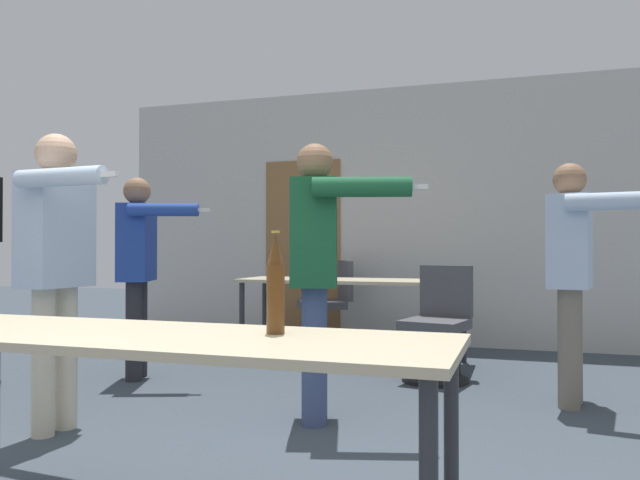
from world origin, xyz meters
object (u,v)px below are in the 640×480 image
object	(u,v)px
person_far_watching	(57,250)
office_chair_side_rolled	(438,327)
person_center_tall	(139,257)
person_near_casual	(572,261)
person_right_polo	(317,255)
office_chair_near_pushed	(329,307)
beer_bottle	(276,285)

from	to	relation	value
person_far_watching	office_chair_side_rolled	bearing A→B (deg)	142.33
person_far_watching	person_center_tall	bearing A→B (deg)	-159.25
person_near_casual	person_far_watching	size ratio (longest dim) A/B	0.95
person_center_tall	office_chair_side_rolled	bearing A→B (deg)	87.25
person_center_tall	person_right_polo	bearing A→B (deg)	48.16
office_chair_side_rolled	office_chair_near_pushed	size ratio (longest dim) A/B	0.99
person_near_casual	person_right_polo	bearing A→B (deg)	-50.91
office_chair_near_pushed	person_center_tall	bearing A→B (deg)	124.23
person_far_watching	office_chair_near_pushed	size ratio (longest dim) A/B	1.87
person_near_casual	beer_bottle	bearing A→B (deg)	-15.26
person_center_tall	beer_bottle	world-z (taller)	person_center_tall
person_right_polo	person_far_watching	size ratio (longest dim) A/B	0.99
beer_bottle	person_center_tall	bearing A→B (deg)	132.50
office_chair_side_rolled	beer_bottle	xyz separation A→B (m)	(-0.17, -3.03, 0.51)
person_far_watching	office_chair_side_rolled	world-z (taller)	person_far_watching
office_chair_side_rolled	beer_bottle	size ratio (longest dim) A/B	2.56
office_chair_side_rolled	person_far_watching	bearing A→B (deg)	61.09
person_near_casual	office_chair_side_rolled	size ratio (longest dim) A/B	1.79
office_chair_side_rolled	beer_bottle	bearing A→B (deg)	99.85
person_near_casual	beer_bottle	distance (m)	2.73
person_far_watching	office_chair_side_rolled	xyz separation A→B (m)	(1.89, 2.10, -0.62)
person_far_watching	office_chair_near_pushed	distance (m)	3.51
person_right_polo	person_far_watching	world-z (taller)	person_far_watching
person_far_watching	beer_bottle	world-z (taller)	person_far_watching
person_right_polo	office_chair_near_pushed	bearing A→B (deg)	-179.79
person_near_casual	person_center_tall	size ratio (longest dim) A/B	1.00
office_chair_near_pushed	office_chair_side_rolled	bearing A→B (deg)	-164.63
person_right_polo	office_chair_side_rolled	bearing A→B (deg)	143.14
person_center_tall	beer_bottle	bearing A→B (deg)	22.80
person_near_casual	office_chair_side_rolled	bearing A→B (deg)	-110.51
person_far_watching	person_near_casual	bearing A→B (deg)	122.98
person_right_polo	office_chair_near_pushed	size ratio (longest dim) A/B	1.85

